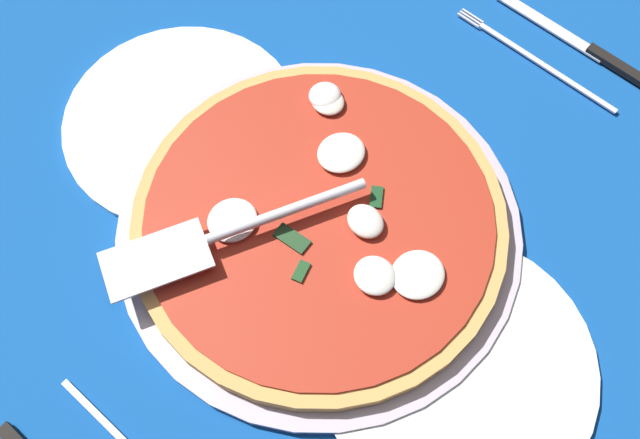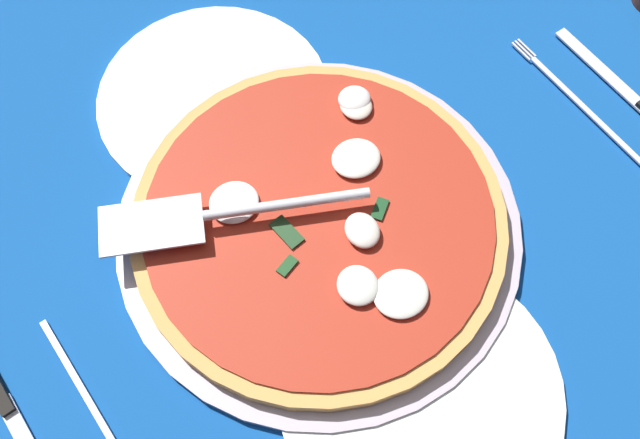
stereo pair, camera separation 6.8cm
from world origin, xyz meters
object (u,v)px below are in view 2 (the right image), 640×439
(dinner_plate_right, at_px, (214,98))
(place_setting_near, at_px, (608,104))
(dinner_plate_left, at_px, (420,391))
(pizza_server, at_px, (220,214))
(place_setting_far, at_px, (51,410))
(pizza, at_px, (321,219))

(dinner_plate_right, height_order, place_setting_near, place_setting_near)
(dinner_plate_left, height_order, dinner_plate_right, same)
(dinner_plate_left, xyz_separation_m, pizza_server, (0.22, 0.10, 0.04))
(pizza_server, xyz_separation_m, place_setting_near, (-0.04, -0.44, -0.05))
(pizza_server, distance_m, place_setting_far, 0.23)
(pizza, distance_m, pizza_server, 0.10)
(dinner_plate_right, relative_size, place_setting_near, 1.19)
(place_setting_near, xyz_separation_m, place_setting_far, (-0.06, 0.64, -0.00))
(pizza_server, relative_size, place_setting_far, 1.11)
(dinner_plate_left, distance_m, dinner_plate_right, 0.38)
(place_setting_near, bearing_deg, pizza_server, 76.10)
(dinner_plate_left, xyz_separation_m, place_setting_far, (0.13, 0.30, -0.00))
(dinner_plate_left, height_order, pizza_server, pizza_server)
(pizza, bearing_deg, place_setting_far, 101.11)
(dinner_plate_left, xyz_separation_m, place_setting_near, (0.18, -0.34, -0.00))
(place_setting_near, bearing_deg, pizza, 80.49)
(pizza_server, bearing_deg, place_setting_far, 40.66)
(pizza_server, height_order, place_setting_far, pizza_server)
(dinner_plate_right, relative_size, pizza_server, 1.00)
(pizza, distance_m, place_setting_near, 0.35)
(dinner_plate_right, relative_size, pizza, 0.69)
(dinner_plate_right, height_order, pizza, pizza)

